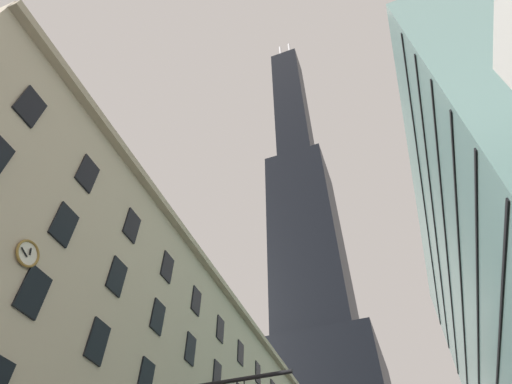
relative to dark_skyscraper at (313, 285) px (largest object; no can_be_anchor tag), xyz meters
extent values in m
cube|color=tan|center=(4.63, -59.45, -45.10)|extent=(0.70, 74.85, 0.60)
cube|color=black|center=(4.43, -87.88, -57.80)|extent=(0.14, 1.40, 2.20)
cube|color=black|center=(4.43, -82.88, -57.80)|extent=(0.14, 1.40, 2.20)
cube|color=black|center=(4.43, -77.88, -57.80)|extent=(0.14, 1.40, 2.20)
cube|color=black|center=(4.43, -87.88, -53.60)|extent=(0.14, 1.40, 2.20)
cube|color=black|center=(4.43, -82.88, -53.60)|extent=(0.14, 1.40, 2.20)
cube|color=black|center=(4.43, -77.88, -53.60)|extent=(0.14, 1.40, 2.20)
cube|color=black|center=(4.43, -72.88, -53.60)|extent=(0.14, 1.40, 2.20)
cube|color=black|center=(4.43, -67.88, -53.60)|extent=(0.14, 1.40, 2.20)
cube|color=black|center=(4.43, -92.88, -49.40)|extent=(0.14, 1.40, 2.20)
cube|color=black|center=(4.43, -87.88, -49.40)|extent=(0.14, 1.40, 2.20)
cube|color=black|center=(4.43, -82.88, -49.40)|extent=(0.14, 1.40, 2.20)
cube|color=black|center=(4.43, -77.88, -49.40)|extent=(0.14, 1.40, 2.20)
cube|color=black|center=(4.43, -72.88, -49.40)|extent=(0.14, 1.40, 2.20)
cube|color=black|center=(4.43, -67.88, -49.40)|extent=(0.14, 1.40, 2.20)
cube|color=black|center=(4.43, -62.88, -49.40)|extent=(0.14, 1.40, 2.20)
cube|color=black|center=(4.43, -57.88, -49.40)|extent=(0.14, 1.40, 2.20)
torus|color=olive|center=(4.50, -89.06, -56.46)|extent=(0.12, 1.35, 1.35)
cylinder|color=silver|center=(4.46, -89.06, -56.46)|extent=(0.05, 1.16, 1.16)
cube|color=black|center=(4.53, -89.01, -56.32)|extent=(0.03, 0.18, 0.35)
cube|color=black|center=(4.53, -89.28, -56.56)|extent=(0.03, 0.50, 0.26)
cube|color=black|center=(0.00, 0.00, 14.64)|extent=(20.29, 20.29, 71.44)
cube|color=black|center=(0.00, 0.00, 95.01)|extent=(13.04, 13.04, 89.30)
cylinder|color=silver|center=(-2.61, 0.00, 150.72)|extent=(1.20, 1.20, 22.13)
cylinder|color=silver|center=(2.61, 0.00, 150.72)|extent=(1.20, 1.20, 22.13)
cube|color=black|center=(26.34, -57.09, -50.20)|extent=(0.12, 50.49, 0.24)
cube|color=black|center=(26.34, -57.09, -46.20)|extent=(0.12, 50.49, 0.24)
cube|color=black|center=(26.34, -57.09, -42.20)|extent=(0.12, 50.49, 0.24)
cube|color=black|center=(26.34, -57.09, -38.20)|extent=(0.12, 50.49, 0.24)
cube|color=black|center=(26.34, -57.09, -34.20)|extent=(0.12, 50.49, 0.24)
camera|label=1|loc=(19.77, -99.62, -68.61)|focal=29.08mm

